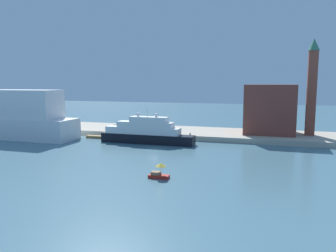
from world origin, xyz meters
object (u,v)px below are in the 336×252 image
Objects in this scene: person_figure at (132,127)px; mooring_bollard at (190,134)px; harbor_building at (270,109)px; parked_car at (118,127)px; bell_tower at (312,84)px; large_yacht at (146,133)px; small_motorboat at (159,172)px; work_barge at (96,137)px.

mooring_bollard is (21.85, -5.93, -0.46)m from person_figure.
harbor_building is 3.33× the size of parked_car.
large_yacht is at bearing -156.07° from bell_tower.
mooring_bollard is (-4.42, 41.40, 0.71)m from small_motorboat.
person_figure is at bearing 119.04° from small_motorboat.
large_yacht reaches higher than small_motorboat.
parked_car is 7.09× the size of mooring_bollard.
harbor_building is (52.00, 16.89, 8.76)m from work_barge.
bell_tower is 44.48× the size of mooring_bollard.
small_motorboat is (15.27, -32.39, -1.91)m from large_yacht.
mooring_bollard is at bearing 39.72° from large_yacht.
harbor_building is 0.53× the size of bell_tower.
parked_car is at bearing -175.69° from bell_tower.
person_figure is 2.63× the size of mooring_bollard.
harbor_building reaches higher than work_barge.
large_yacht reaches higher than work_barge.
work_barge is 67.84m from bell_tower.
large_yacht is at bearing 115.24° from small_motorboat.
person_figure is at bearing 126.36° from large_yacht.
mooring_bollard is (-22.77, -11.53, -7.29)m from harbor_building.
bell_tower is (63.72, 16.47, 16.47)m from work_barge.
small_motorboat is 56.59m from harbor_building.
mooring_bollard is at bearing -15.18° from person_figure.
large_yacht is 42.62× the size of mooring_bollard.
parked_car is (1.77, 11.79, 1.72)m from work_barge.
parked_car is (-61.95, -4.67, -14.76)m from bell_tower.
small_motorboat is 62.52m from bell_tower.
small_motorboat is 54.15m from person_figure.
mooring_bollard is (29.23, 5.36, 1.46)m from work_barge.
bell_tower reaches higher than large_yacht.
person_figure is (7.38, 11.29, 1.93)m from work_barge.
small_motorboat is 0.82× the size of parked_car.
bell_tower reaches higher than parked_car.
harbor_building is 23.61× the size of mooring_bollard.
small_motorboat is at bearing -109.11° from harbor_building.
harbor_building is 8.96× the size of person_figure.
harbor_building is at bearing 70.89° from small_motorboat.
harbor_building is at bearing 7.16° from person_figure.
bell_tower is at bearing 5.25° from person_figure.
work_barge is at bearing -165.51° from bell_tower.
bell_tower is 63.86m from parked_car.
work_barge is 9.55× the size of mooring_bollard.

